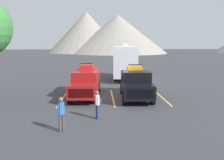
{
  "coord_description": "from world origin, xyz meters",
  "views": [
    {
      "loc": [
        -0.99,
        -18.14,
        4.2
      ],
      "look_at": [
        0.0,
        0.59,
        1.2
      ],
      "focal_mm": 38.26,
      "sensor_mm": 36.0,
      "label": 1
    }
  ],
  "objects": [
    {
      "name": "pickup_truck_b",
      "position": [
        1.74,
        -0.55,
        1.14
      ],
      "size": [
        2.43,
        5.3,
        2.48
      ],
      "color": "black",
      "rests_on": "ground"
    },
    {
      "name": "pickup_truck_a",
      "position": [
        -2.06,
        0.08,
        1.15
      ],
      "size": [
        2.28,
        5.7,
        2.54
      ],
      "color": "maroon",
      "rests_on": "ground"
    },
    {
      "name": "camper_trailer_a",
      "position": [
        1.92,
        8.09,
        2.1
      ],
      "size": [
        3.1,
        7.31,
        4.0
      ],
      "color": "silver",
      "rests_on": "ground"
    },
    {
      "name": "lot_stripe_c",
      "position": [
        3.77,
        -0.41,
        0.0
      ],
      "size": [
        0.12,
        5.5,
        0.01
      ],
      "primitive_type": "cube",
      "color": "gold",
      "rests_on": "ground"
    },
    {
      "name": "mountain_ridge",
      "position": [
        -4.94,
        76.59,
        7.27
      ],
      "size": [
        158.27,
        42.6,
        16.02
      ],
      "color": "gray",
      "rests_on": "ground"
    },
    {
      "name": "person_a",
      "position": [
        -1.13,
        -5.44,
        0.91
      ],
      "size": [
        0.25,
        0.33,
        1.58
      ],
      "color": "navy",
      "rests_on": "ground"
    },
    {
      "name": "person_b",
      "position": [
        -2.8,
        -7.25,
        0.96
      ],
      "size": [
        0.31,
        0.31,
        1.67
      ],
      "color": "#3F3F42",
      "rests_on": "ground"
    },
    {
      "name": "lot_stripe_a",
      "position": [
        -3.77,
        -0.41,
        0.0
      ],
      "size": [
        0.12,
        5.5,
        0.01
      ],
      "primitive_type": "cube",
      "color": "gold",
      "rests_on": "ground"
    },
    {
      "name": "lot_stripe_b",
      "position": [
        0.0,
        -0.41,
        0.0
      ],
      "size": [
        0.12,
        5.5,
        0.01
      ],
      "primitive_type": "cube",
      "color": "gold",
      "rests_on": "ground"
    },
    {
      "name": "ground_plane",
      "position": [
        0.0,
        0.0,
        0.0
      ],
      "size": [
        240.0,
        240.0,
        0.0
      ],
      "primitive_type": "plane",
      "color": "#38383D"
    }
  ]
}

